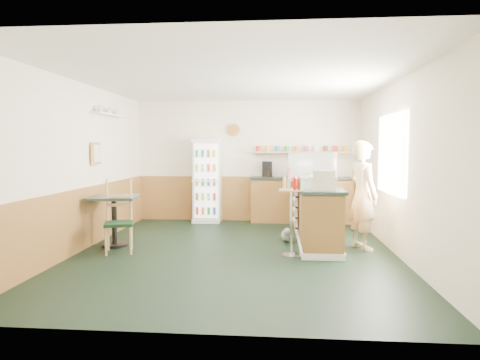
# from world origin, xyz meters

# --- Properties ---
(ground) EXTENTS (6.00, 6.00, 0.00)m
(ground) POSITION_xyz_m (0.00, 0.00, 0.00)
(ground) COLOR black
(ground) RESTS_ON ground
(room_envelope) EXTENTS (5.04, 6.02, 2.72)m
(room_envelope) POSITION_xyz_m (-0.23, 0.73, 1.52)
(room_envelope) COLOR white
(room_envelope) RESTS_ON ground
(service_counter) EXTENTS (0.68, 3.01, 1.01)m
(service_counter) POSITION_xyz_m (1.35, 1.07, 0.46)
(service_counter) COLOR olive
(service_counter) RESTS_ON ground
(back_counter) EXTENTS (2.24, 0.42, 1.69)m
(back_counter) POSITION_xyz_m (1.19, 2.80, 0.55)
(back_counter) COLOR olive
(back_counter) RESTS_ON ground
(drinks_fridge) EXTENTS (0.61, 0.53, 1.84)m
(drinks_fridge) POSITION_xyz_m (-0.88, 2.74, 0.92)
(drinks_fridge) COLOR white
(drinks_fridge) RESTS_ON ground
(display_case) EXTENTS (0.94, 0.49, 0.53)m
(display_case) POSITION_xyz_m (1.35, 1.84, 1.28)
(display_case) COLOR silver
(display_case) RESTS_ON service_counter
(cash_register) EXTENTS (0.37, 0.39, 0.21)m
(cash_register) POSITION_xyz_m (1.35, -0.10, 1.11)
(cash_register) COLOR beige
(cash_register) RESTS_ON service_counter
(shopkeeper) EXTENTS (0.61, 0.70, 1.76)m
(shopkeeper) POSITION_xyz_m (2.05, 0.39, 0.88)
(shopkeeper) COLOR tan
(shopkeeper) RESTS_ON ground
(condiment_stand) EXTENTS (0.38, 0.38, 1.19)m
(condiment_stand) POSITION_xyz_m (0.88, -0.15, 0.80)
(condiment_stand) COLOR silver
(condiment_stand) RESTS_ON ground
(newspaper_rack) EXTENTS (0.09, 0.45, 0.89)m
(newspaper_rack) POSITION_xyz_m (0.99, 0.98, 0.68)
(newspaper_rack) COLOR black
(newspaper_rack) RESTS_ON ground
(cafe_table) EXTENTS (0.86, 0.86, 0.85)m
(cafe_table) POSITION_xyz_m (-2.05, 0.26, 0.60)
(cafe_table) COLOR black
(cafe_table) RESTS_ON ground
(cafe_chair) EXTENTS (0.53, 0.54, 1.15)m
(cafe_chair) POSITION_xyz_m (-1.81, -0.08, 0.60)
(cafe_chair) COLOR black
(cafe_chair) RESTS_ON ground
(dog_doorstop) EXTENTS (0.22, 0.28, 0.26)m
(dog_doorstop) POSITION_xyz_m (0.85, 0.82, 0.12)
(dog_doorstop) COLOR gray
(dog_doorstop) RESTS_ON ground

